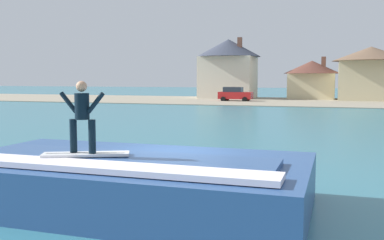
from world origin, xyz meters
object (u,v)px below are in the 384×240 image
Objects in this scene: surfboard at (86,154)px; house_gabled_white at (371,68)px; house_with_chimney at (228,65)px; wave_crest at (129,181)px; surfer at (82,113)px; car_near_shore at (235,94)px; house_small_cottage at (312,77)px.

house_gabled_white is (9.50, 53.60, 2.98)m from surfboard.
wave_crest is at bearing -78.95° from house_with_chimney.
surfer is (-0.79, -0.65, 1.61)m from wave_crest.
car_near_shore reaches higher than surfboard.
surfer is at bearing -81.53° from car_near_shore.
surfboard reaches higher than wave_crest.
wave_crest is 0.87× the size of house_with_chimney.
house_gabled_white reaches higher than wave_crest.
wave_crest is at bearing -91.29° from house_small_cottage.
surfer is 47.47m from car_near_shore.
house_gabled_white is at bearing 79.90° from surfer.
surfboard is 0.21× the size of house_with_chimney.
house_with_chimney is (-9.83, 54.75, 3.61)m from surfboard.
house_small_cottage is at bearing 87.97° from surfboard.
surfboard is 0.92m from surfer.
house_with_chimney reaches higher than car_near_shore.
wave_crest is at bearing -99.39° from house_gabled_white.
house_gabled_white is at bearing -17.17° from house_small_cottage.
house_gabled_white is 7.94m from house_small_cottage.
car_near_shore is (-6.99, 46.93, -1.24)m from surfer.
car_near_shore is at bearing -135.01° from house_small_cottage.
wave_crest is at bearing -80.46° from car_near_shore.
house_small_cottage is at bearing 44.99° from car_near_shore.
house_small_cottage reaches higher than wave_crest.
wave_crest is 0.83× the size of house_gabled_white.
house_gabled_white is 1.26× the size of house_small_cottage.
wave_crest is at bearing 39.47° from surfer.
car_near_shore is at bearing -157.95° from house_gabled_white.
wave_crest is 46.93m from car_near_shore.
house_gabled_white is (19.33, -1.15, -0.63)m from house_with_chimney.
house_with_chimney is at bearing 100.12° from surfer.
car_near_shore is at bearing 98.54° from surfboard.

